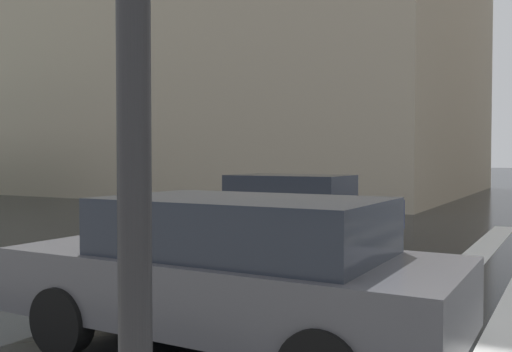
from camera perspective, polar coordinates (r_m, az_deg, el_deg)
The scene contains 2 objects.
car_dark_grey at distance 5.23m, azimuth -2.23°, elevation -9.30°, with size 1.85×4.10×1.41m.
car_navy at distance 12.07m, azimuth 3.92°, elevation -3.00°, with size 1.85×4.10×1.41m.
Camera 1 is at (-5.38, 2.63, 1.76)m, focal length 40.02 mm.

